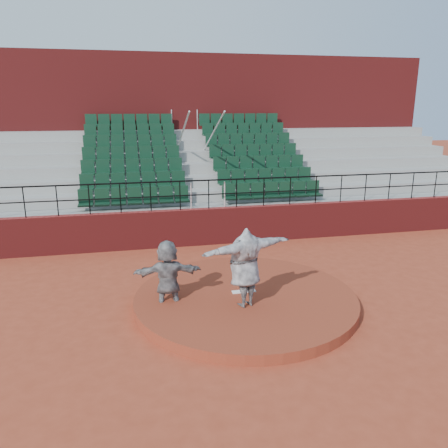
{
  "coord_description": "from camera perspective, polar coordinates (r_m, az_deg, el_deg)",
  "views": [
    {
      "loc": [
        -2.66,
        -9.67,
        4.81
      ],
      "look_at": [
        0.0,
        2.5,
        1.4
      ],
      "focal_mm": 35.0,
      "sensor_mm": 36.0,
      "label": 1
    }
  ],
  "objects": [
    {
      "name": "pitching_rubber",
      "position": [
        11.14,
        2.61,
        -8.78
      ],
      "size": [
        0.6,
        0.15,
        0.03
      ],
      "primitive_type": "cube",
      "color": "white",
      "rests_on": "pitchers_mound"
    },
    {
      "name": "ground",
      "position": [
        11.12,
        2.79,
        -10.33
      ],
      "size": [
        90.0,
        90.0,
        0.0
      ],
      "primitive_type": "plane",
      "color": "#983A22",
      "rests_on": "ground"
    },
    {
      "name": "fielder",
      "position": [
        10.54,
        -7.34,
        -6.72
      ],
      "size": [
        1.65,
        0.57,
        1.76
      ],
      "primitive_type": "imported",
      "rotation": [
        0.0,
        0.0,
        3.11
      ],
      "color": "black",
      "rests_on": "ground"
    },
    {
      "name": "pitcher",
      "position": [
        10.1,
        2.77,
        -5.67
      ],
      "size": [
        2.41,
        1.34,
        1.89
      ],
      "primitive_type": "imported",
      "rotation": [
        0.0,
        0.0,
        3.46
      ],
      "color": "black",
      "rests_on": "pitchers_mound"
    },
    {
      "name": "seating_deck",
      "position": [
        18.81,
        -4.01,
        4.98
      ],
      "size": [
        24.0,
        5.97,
        4.63
      ],
      "color": "gray",
      "rests_on": "ground"
    },
    {
      "name": "wall_railing",
      "position": [
        15.17,
        -2.02,
        4.73
      ],
      "size": [
        24.04,
        0.05,
        1.03
      ],
      "color": "black",
      "rests_on": "boundary_wall"
    },
    {
      "name": "press_box_facade",
      "position": [
        22.47,
        -5.62,
        12.01
      ],
      "size": [
        24.0,
        3.0,
        7.1
      ],
      "primitive_type": "cube",
      "color": "maroon",
      "rests_on": "ground"
    },
    {
      "name": "boundary_wall",
      "position": [
        15.48,
        -1.97,
        -0.29
      ],
      "size": [
        24.0,
        0.3,
        1.3
      ],
      "primitive_type": "cube",
      "color": "maroon",
      "rests_on": "ground"
    },
    {
      "name": "pitchers_mound",
      "position": [
        11.07,
        2.8,
        -9.75
      ],
      "size": [
        5.5,
        5.5,
        0.25
      ],
      "primitive_type": "cylinder",
      "color": "maroon",
      "rests_on": "ground"
    }
  ]
}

